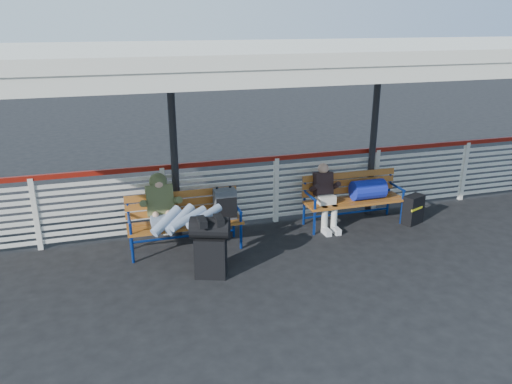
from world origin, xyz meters
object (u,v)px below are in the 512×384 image
object	(u,v)px
bench_right	(360,192)
companion_person	(325,196)
luggage_stack	(210,245)
bench_left	(198,212)
suitcase_side	(413,210)
traveler_man	(178,214)

from	to	relation	value
bench_right	companion_person	world-z (taller)	companion_person
luggage_stack	bench_left	xyz separation A→B (m)	(0.03, 1.03, 0.11)
companion_person	bench_left	bearing A→B (deg)	-176.79
companion_person	suitcase_side	xyz separation A→B (m)	(1.60, -0.30, -0.33)
bench_left	suitcase_side	world-z (taller)	bench_left
bench_left	companion_person	bearing A→B (deg)	3.21
luggage_stack	companion_person	size ratio (longest dim) A/B	0.80
bench_left	bench_right	world-z (taller)	bench_left
companion_person	luggage_stack	bearing A→B (deg)	-153.25
luggage_stack	bench_left	bearing A→B (deg)	109.02
bench_right	suitcase_side	world-z (taller)	bench_right
bench_right	traveler_man	world-z (taller)	traveler_man
bench_right	suitcase_side	size ratio (longest dim) A/B	3.39
bench_left	companion_person	size ratio (longest dim) A/B	1.57
bench_left	traveler_man	distance (m)	0.52
companion_person	suitcase_side	size ratio (longest dim) A/B	2.15
traveler_man	suitcase_side	distance (m)	4.27
luggage_stack	bench_left	world-z (taller)	bench_left
traveler_man	companion_person	xyz separation A→B (m)	(2.64, 0.47, -0.14)
bench_left	bench_right	size ratio (longest dim) A/B	1.00
bench_left	traveler_man	bearing A→B (deg)	-137.51
traveler_man	companion_person	world-z (taller)	traveler_man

